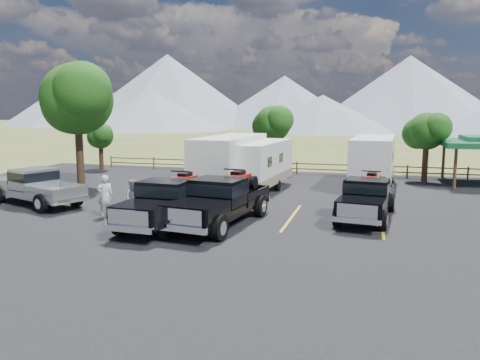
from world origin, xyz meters
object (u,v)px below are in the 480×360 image
(trailer_center, at_px, (260,165))
(person_a, at_px, (105,196))
(person_b, at_px, (134,199))
(tree_big_nw, at_px, (77,99))
(rig_left, at_px, (168,200))
(rig_center, at_px, (221,199))
(rig_right, at_px, (367,197))
(trailer_right, at_px, (373,161))
(trailer_left, at_px, (230,163))
(pickup_silver, at_px, (36,186))

(trailer_center, distance_m, person_a, 10.23)
(person_b, bearing_deg, tree_big_nw, 124.48)
(rig_left, relative_size, rig_center, 0.94)
(rig_center, xyz_separation_m, person_b, (-4.20, 0.08, -0.20))
(rig_left, distance_m, rig_right, 8.95)
(person_b, bearing_deg, trailer_right, 35.24)
(rig_left, bearing_deg, rig_center, 16.91)
(rig_right, bearing_deg, trailer_left, 155.45)
(rig_center, xyz_separation_m, trailer_right, (6.29, 11.72, 0.58))
(trailer_center, distance_m, pickup_silver, 12.58)
(trailer_left, relative_size, trailer_center, 1.11)
(rig_right, height_order, trailer_center, trailer_center)
(rig_left, relative_size, rig_right, 1.05)
(trailer_left, relative_size, person_a, 4.94)
(trailer_right, bearing_deg, trailer_left, -150.28)
(rig_center, xyz_separation_m, trailer_center, (-0.30, 8.69, 0.48))
(tree_big_nw, distance_m, rig_left, 13.13)
(rig_center, bearing_deg, tree_big_nw, 156.66)
(trailer_right, distance_m, person_a, 16.74)
(pickup_silver, xyz_separation_m, person_a, (4.93, -1.42, -0.00))
(pickup_silver, bearing_deg, tree_big_nw, -146.73)
(rig_right, relative_size, pickup_silver, 0.95)
(tree_big_nw, xyz_separation_m, person_a, (6.23, -7.18, -4.58))
(trailer_center, bearing_deg, rig_right, -37.59)
(trailer_center, bearing_deg, rig_left, -96.92)
(rig_right, distance_m, person_b, 10.62)
(rig_left, height_order, person_a, rig_left)
(tree_big_nw, xyz_separation_m, rig_left, (9.62, -7.71, -4.51))
(rig_right, bearing_deg, tree_big_nw, 173.30)
(rig_left, xyz_separation_m, rig_center, (2.20, 0.57, 0.05))
(rig_center, height_order, trailer_left, trailer_left)
(rig_right, bearing_deg, person_b, -157.89)
(rig_right, height_order, trailer_left, trailer_left)
(rig_left, height_order, pickup_silver, rig_left)
(trailer_left, xyz_separation_m, person_b, (-2.28, -7.65, -0.87))
(rig_left, relative_size, trailer_center, 0.76)
(pickup_silver, relative_size, person_a, 3.38)
(person_b, bearing_deg, rig_center, -13.84)
(rig_left, relative_size, trailer_left, 0.68)
(tree_big_nw, distance_m, pickup_silver, 7.47)
(tree_big_nw, distance_m, person_b, 11.39)
(tree_big_nw, relative_size, rig_left, 1.19)
(trailer_left, bearing_deg, pickup_silver, -141.78)
(rig_right, height_order, pickup_silver, rig_right)
(rig_left, distance_m, trailer_center, 9.47)
(rig_center, height_order, pickup_silver, rig_center)
(rig_center, bearing_deg, person_a, -171.77)
(rig_center, bearing_deg, trailer_right, 69.55)
(trailer_left, distance_m, trailer_right, 9.13)
(person_a, height_order, person_b, person_a)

